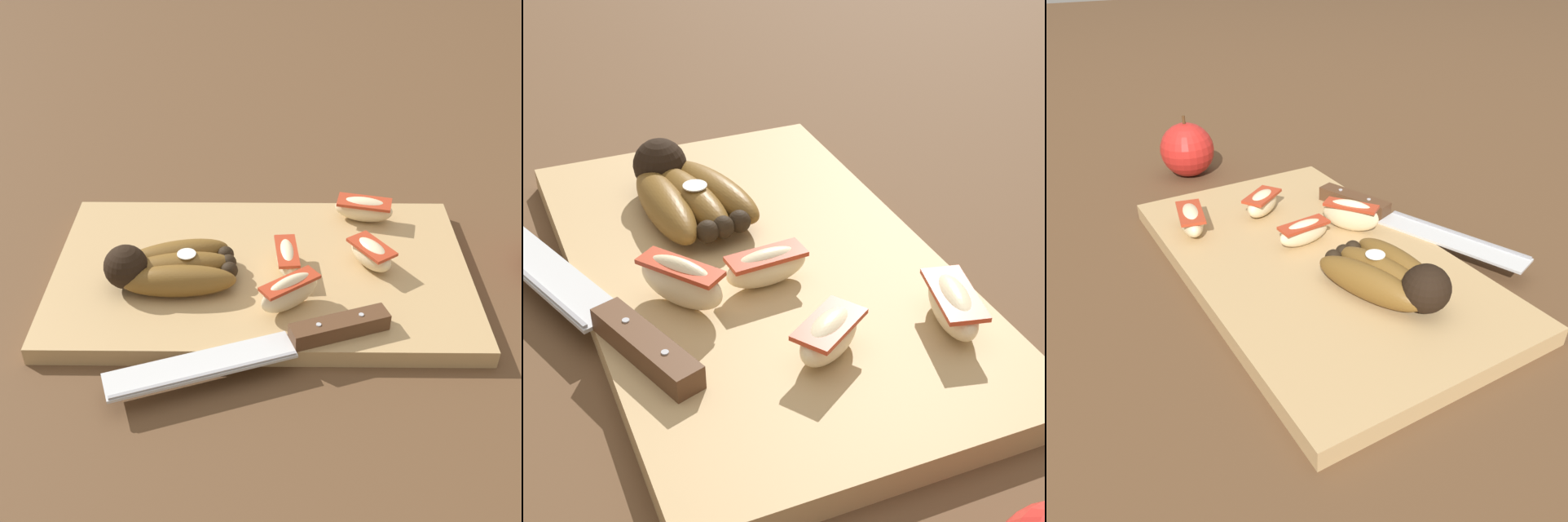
{
  "view_description": "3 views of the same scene",
  "coord_description": "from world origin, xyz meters",
  "views": [
    {
      "loc": [
        -0.02,
        0.63,
        0.48
      ],
      "look_at": [
        -0.02,
        0.03,
        0.04
      ],
      "focal_mm": 47.7,
      "sensor_mm": 36.0,
      "label": 1
    },
    {
      "loc": [
        -0.53,
        0.2,
        0.38
      ],
      "look_at": [
        -0.05,
        0.0,
        0.04
      ],
      "focal_mm": 58.4,
      "sensor_mm": 36.0,
      "label": 2
    },
    {
      "loc": [
        0.42,
        -0.25,
        0.33
      ],
      "look_at": [
        0.0,
        -0.01,
        0.03
      ],
      "focal_mm": 36.61,
      "sensor_mm": 36.0,
      "label": 3
    }
  ],
  "objects": [
    {
      "name": "apple_wedge_near",
      "position": [
        -0.05,
        0.02,
        0.04
      ],
      "size": [
        0.03,
        0.07,
        0.03
      ],
      "color": "beige",
      "rests_on": "cutting_board"
    },
    {
      "name": "apple_wedge_extra",
      "position": [
        -0.05,
        0.08,
        0.04
      ],
      "size": [
        0.07,
        0.06,
        0.04
      ],
      "color": "beige",
      "rests_on": "cutting_board"
    },
    {
      "name": "cutting_board",
      "position": [
        -0.02,
        0.01,
        0.01
      ],
      "size": [
        0.46,
        0.27,
        0.02
      ],
      "primitive_type": "cube",
      "color": "tan",
      "rests_on": "ground_plane"
    },
    {
      "name": "banana_bunch",
      "position": [
        0.08,
        0.04,
        0.04
      ],
      "size": [
        0.14,
        0.1,
        0.05
      ],
      "color": "black",
      "rests_on": "cutting_board"
    },
    {
      "name": "apple_wedge_far",
      "position": [
        -0.14,
        0.01,
        0.04
      ],
      "size": [
        0.06,
        0.06,
        0.03
      ],
      "color": "beige",
      "rests_on": "cutting_board"
    },
    {
      "name": "ground_plane",
      "position": [
        0.0,
        0.0,
        0.0
      ],
      "size": [
        6.0,
        6.0,
        0.0
      ],
      "primitive_type": "plane",
      "color": "brown"
    },
    {
      "name": "chefs_knife",
      "position": [
        -0.05,
        0.14,
        0.03
      ],
      "size": [
        0.27,
        0.12,
        0.02
      ],
      "color": "silver",
      "rests_on": "cutting_board"
    },
    {
      "name": "apple_wedge_middle",
      "position": [
        -0.14,
        -0.08,
        0.04
      ],
      "size": [
        0.07,
        0.04,
        0.03
      ],
      "color": "beige",
      "rests_on": "cutting_board"
    }
  ]
}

